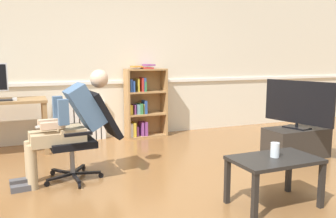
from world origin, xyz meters
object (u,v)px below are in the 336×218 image
bookshelf (143,104)px  tv_stand (296,143)px  person_seated (69,122)px  computer_mouse (15,99)px  office_chair (86,131)px  radiator (79,121)px  drinking_glass (275,150)px  coffee_table (274,165)px  tv_screen (298,103)px

bookshelf → tv_stand: bookshelf is taller
person_seated → tv_stand: person_seated is taller
computer_mouse → tv_stand: 3.81m
office_chair → radiator: bearing=169.6°
drinking_glass → bookshelf: bearing=94.1°
computer_mouse → office_chair: bearing=-59.8°
computer_mouse → bookshelf: 2.00m
office_chair → drinking_glass: office_chair is taller
tv_stand → drinking_glass: bearing=-139.4°
person_seated → drinking_glass: 2.10m
person_seated → drinking_glass: bearing=45.0°
office_chair → drinking_glass: size_ratio=7.31×
coffee_table → drinking_glass: (0.01, 0.02, 0.13)m
computer_mouse → coffee_table: (2.14, -2.64, -0.39)m
office_chair → drinking_glass: 1.98m
radiator → coffee_table: (1.24, -3.15, 0.06)m
bookshelf → tv_stand: size_ratio=1.47×
bookshelf → radiator: bearing=174.5°
office_chair → tv_screen: (2.71, -0.27, 0.20)m
tv_screen → computer_mouse: bearing=52.0°
bookshelf → tv_screen: bookshelf is taller
office_chair → coffee_table: (1.41, -1.39, -0.14)m
radiator → tv_screen: (2.54, -2.04, 0.41)m
radiator → office_chair: office_chair is taller
office_chair → coffee_table: size_ratio=1.24×
computer_mouse → radiator: size_ratio=0.12×
office_chair → tv_stand: bearing=79.5°
bookshelf → drinking_glass: size_ratio=9.30×
coffee_table → drinking_glass: drinking_glass is taller
coffee_table → tv_stand: bearing=40.8°
office_chair → bookshelf: bearing=139.2°
bookshelf → person_seated: size_ratio=1.02×
person_seated → tv_stand: size_ratio=1.44×
computer_mouse → tv_screen: tv_screen is taller
tv_stand → office_chair: bearing=174.3°
computer_mouse → tv_stand: size_ratio=0.12×
computer_mouse → tv_screen: size_ratio=0.10×
computer_mouse → person_seated: bearing=-66.5°
computer_mouse → bookshelf: (1.94, 0.41, -0.22)m
tv_stand → person_seated: bearing=174.9°
person_seated → bookshelf: bearing=135.7°
radiator → drinking_glass: radiator is taller
computer_mouse → drinking_glass: 3.41m
radiator → tv_stand: radiator is taller
person_seated → coffee_table: size_ratio=1.55×
radiator → tv_stand: size_ratio=1.00×
office_chair → tv_screen: tv_screen is taller
radiator → tv_screen: size_ratio=0.85×
radiator → coffee_table: size_ratio=1.07×
tv_stand → tv_screen: tv_screen is taller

